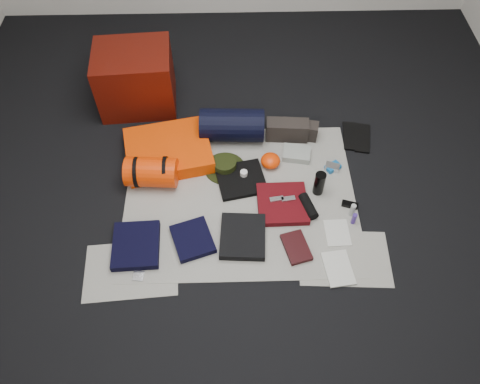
{
  "coord_description": "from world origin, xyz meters",
  "views": [
    {
      "loc": [
        -0.05,
        -1.92,
        2.65
      ],
      "look_at": [
        -0.0,
        -0.03,
        0.1
      ],
      "focal_mm": 35.0,
      "sensor_mm": 36.0,
      "label": 1
    }
  ],
  "objects_px": {
    "stuff_sack": "(151,172)",
    "compact_camera": "(332,167)",
    "water_bottle": "(319,183)",
    "paperback_book": "(296,247)",
    "red_cabinet": "(136,78)",
    "sleeping_pad": "(168,151)",
    "navy_duffel": "(232,125)"
  },
  "relations": [
    {
      "from": "water_bottle",
      "to": "paperback_book",
      "type": "height_order",
      "value": "water_bottle"
    },
    {
      "from": "red_cabinet",
      "to": "compact_camera",
      "type": "relative_size",
      "value": 5.73
    },
    {
      "from": "compact_camera",
      "to": "sleeping_pad",
      "type": "bearing_deg",
      "value": -166.96
    },
    {
      "from": "paperback_book",
      "to": "sleeping_pad",
      "type": "bearing_deg",
      "value": 121.67
    },
    {
      "from": "stuff_sack",
      "to": "sleeping_pad",
      "type": "bearing_deg",
      "value": 68.3
    },
    {
      "from": "navy_duffel",
      "to": "water_bottle",
      "type": "distance_m",
      "value": 0.8
    },
    {
      "from": "red_cabinet",
      "to": "water_bottle",
      "type": "relative_size",
      "value": 3.07
    },
    {
      "from": "stuff_sack",
      "to": "navy_duffel",
      "type": "relative_size",
      "value": 0.75
    },
    {
      "from": "stuff_sack",
      "to": "paperback_book",
      "type": "xyz_separation_m",
      "value": [
        0.97,
        -0.57,
        -0.09
      ]
    },
    {
      "from": "stuff_sack",
      "to": "water_bottle",
      "type": "distance_m",
      "value": 1.17
    },
    {
      "from": "stuff_sack",
      "to": "water_bottle",
      "type": "relative_size",
      "value": 1.89
    },
    {
      "from": "stuff_sack",
      "to": "compact_camera",
      "type": "xyz_separation_m",
      "value": [
        1.29,
        0.08,
        -0.08
      ]
    },
    {
      "from": "red_cabinet",
      "to": "paperback_book",
      "type": "bearing_deg",
      "value": -55.25
    },
    {
      "from": "stuff_sack",
      "to": "water_bottle",
      "type": "height_order",
      "value": "stuff_sack"
    },
    {
      "from": "stuff_sack",
      "to": "compact_camera",
      "type": "distance_m",
      "value": 1.3
    },
    {
      "from": "water_bottle",
      "to": "paperback_book",
      "type": "relative_size",
      "value": 0.84
    },
    {
      "from": "navy_duffel",
      "to": "compact_camera",
      "type": "xyz_separation_m",
      "value": [
        0.72,
        -0.34,
        -0.1
      ]
    },
    {
      "from": "sleeping_pad",
      "to": "stuff_sack",
      "type": "distance_m",
      "value": 0.27
    },
    {
      "from": "compact_camera",
      "to": "stuff_sack",
      "type": "bearing_deg",
      "value": -155.71
    },
    {
      "from": "red_cabinet",
      "to": "sleeping_pad",
      "type": "height_order",
      "value": "red_cabinet"
    },
    {
      "from": "compact_camera",
      "to": "water_bottle",
      "type": "bearing_deg",
      "value": -102.09
    },
    {
      "from": "water_bottle",
      "to": "paperback_book",
      "type": "bearing_deg",
      "value": -113.31
    },
    {
      "from": "red_cabinet",
      "to": "paperback_book",
      "type": "height_order",
      "value": "red_cabinet"
    },
    {
      "from": "sleeping_pad",
      "to": "navy_duffel",
      "type": "bearing_deg",
      "value": 20.78
    },
    {
      "from": "navy_duffel",
      "to": "water_bottle",
      "type": "xyz_separation_m",
      "value": [
        0.59,
        -0.54,
        -0.03
      ]
    },
    {
      "from": "sleeping_pad",
      "to": "navy_duffel",
      "type": "xyz_separation_m",
      "value": [
        0.47,
        0.18,
        0.07
      ]
    },
    {
      "from": "navy_duffel",
      "to": "red_cabinet",
      "type": "bearing_deg",
      "value": 153.07
    },
    {
      "from": "stuff_sack",
      "to": "navy_duffel",
      "type": "height_order",
      "value": "navy_duffel"
    },
    {
      "from": "water_bottle",
      "to": "compact_camera",
      "type": "distance_m",
      "value": 0.25
    },
    {
      "from": "red_cabinet",
      "to": "stuff_sack",
      "type": "bearing_deg",
      "value": -82.29
    },
    {
      "from": "navy_duffel",
      "to": "paperback_book",
      "type": "bearing_deg",
      "value": -65.81
    },
    {
      "from": "water_bottle",
      "to": "compact_camera",
      "type": "xyz_separation_m",
      "value": [
        0.13,
        0.2,
        -0.07
      ]
    }
  ]
}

